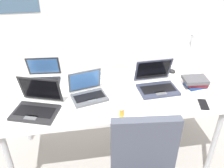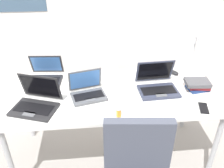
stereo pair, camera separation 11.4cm
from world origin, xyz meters
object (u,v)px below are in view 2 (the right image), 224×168
book_stack (198,85)px  coffee_mug (99,75)px  computer_mouse (174,73)px  pill_bottle (119,112)px  laptop_front_right (157,85)px  laptop_far_corner (36,102)px  desk_lamp (195,54)px  laptop_near_mouse (88,91)px  cell_phone (204,108)px  laptop_back_left (46,76)px

book_stack → coffee_mug: 0.87m
computer_mouse → pill_bottle: pill_bottle is taller
laptop_front_right → computer_mouse: 0.35m
laptop_far_corner → pill_bottle: size_ratio=5.06×
desk_lamp → laptop_front_right: size_ratio=1.17×
laptop_far_corner → coffee_mug: size_ratio=3.54×
laptop_front_right → coffee_mug: size_ratio=3.02×
pill_bottle → book_stack: bearing=22.9°
laptop_near_mouse → pill_bottle: laptop_near_mouse is taller
computer_mouse → pill_bottle: 0.84m
book_stack → desk_lamp: bearing=78.4°
desk_lamp → laptop_far_corner: size_ratio=1.00×
computer_mouse → coffee_mug: (-0.72, -0.03, 0.03)m
cell_phone → coffee_mug: 0.94m
desk_lamp → laptop_near_mouse: desk_lamp is taller
desk_lamp → pill_bottle: size_ratio=5.07×
laptop_front_right → cell_phone: 0.42m
computer_mouse → book_stack: size_ratio=0.44×
computer_mouse → coffee_mug: size_ratio=0.85×
desk_lamp → pill_bottle: desk_lamp is taller
laptop_far_corner → computer_mouse: laptop_far_corner is taller
laptop_back_left → pill_bottle: laptop_back_left is taller
laptop_near_mouse → cell_phone: size_ratio=2.36×
laptop_front_right → laptop_far_corner: bearing=-170.8°
laptop_near_mouse → computer_mouse: bearing=19.4°
desk_lamp → cell_phone: size_ratio=2.94×
cell_phone → laptop_back_left: bearing=170.7°
laptop_front_right → desk_lamp: bearing=33.7°
cell_phone → book_stack: bearing=92.4°
laptop_far_corner → laptop_near_mouse: bearing=17.5°
laptop_front_right → book_stack: bearing=-4.5°
laptop_back_left → laptop_front_right: bearing=-14.9°
computer_mouse → cell_phone: (0.06, -0.55, -0.01)m
desk_lamp → computer_mouse: bearing=-173.7°
laptop_far_corner → book_stack: 1.34m
laptop_front_right → laptop_back_left: 1.01m
laptop_near_mouse → coffee_mug: laptop_near_mouse is taller
desk_lamp → pill_bottle: bearing=-142.3°
laptop_front_right → pill_bottle: laptop_front_right is taller
laptop_near_mouse → book_stack: (0.94, 0.01, 0.00)m
desk_lamp → laptop_far_corner: bearing=-162.7°
laptop_near_mouse → computer_mouse: laptop_near_mouse is taller
computer_mouse → book_stack: book_stack is taller
cell_phone → book_stack: size_ratio=0.63×
cell_phone → coffee_mug: coffee_mug is taller
desk_lamp → coffee_mug: desk_lamp is taller
pill_bottle → book_stack: 0.78m
laptop_far_corner → pill_bottle: 0.64m
computer_mouse → laptop_far_corner: bearing=164.8°
laptop_front_right → book_stack: size_ratio=1.57×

